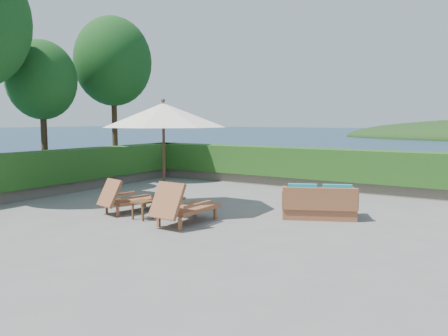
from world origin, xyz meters
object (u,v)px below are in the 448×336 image
Objects in this scene: lounge_left at (127,198)px; lounge_right at (183,206)px; wicker_loveseat at (318,204)px; patio_umbrella at (163,116)px; side_table at (142,204)px.

lounge_right is at bearing 5.82° from lounge_left.
lounge_left is 0.85× the size of wicker_loveseat.
patio_umbrella is at bearing 61.07° from lounge_left.
lounge_left is 3.72× the size of side_table.
wicker_loveseat is at bearing 45.62° from lounge_right.
wicker_loveseat is (3.41, 2.31, -0.03)m from side_table.
lounge_right is 3.99× the size of side_table.
lounge_left is (-0.63, -0.70, -2.02)m from patio_umbrella.
lounge_right reaches higher than lounge_left.
side_table is 4.11m from wicker_loveseat.
side_table is 0.23× the size of wicker_loveseat.
patio_umbrella reaches higher than side_table.
patio_umbrella is at bearing 101.66° from side_table.
patio_umbrella is 2.23m from lounge_left.
side_table is (0.22, -1.05, -2.03)m from patio_umbrella.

